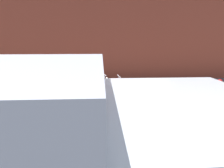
{
  "coord_description": "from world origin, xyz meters",
  "views": [
    {
      "loc": [
        -0.69,
        -6.47,
        2.4
      ],
      "look_at": [
        -0.47,
        0.44,
        0.75
      ],
      "focal_mm": 30.77,
      "sensor_mm": 36.0,
      "label": 1
    }
  ],
  "objects": [
    {
      "name": "ground_plane",
      "position": [
        0.0,
        0.0,
        0.0
      ],
      "size": [
        80.0,
        80.0,
        0.0
      ],
      "primitive_type": "plane",
      "color": "#47474C"
    },
    {
      "name": "sidewalk_slab",
      "position": [
        0.0,
        1.75,
        0.0
      ],
      "size": [
        36.0,
        3.5,
        0.01
      ],
      "primitive_type": "cube",
      "color": "#9E998E",
      "rests_on": "ground"
    },
    {
      "name": "brick_building_wall",
      "position": [
        0.0,
        5.2,
        3.08
      ],
      "size": [
        36.0,
        0.5,
        6.15
      ],
      "primitive_type": "cube",
      "color": "brown",
      "rests_on": "ground"
    },
    {
      "name": "motorcycle_purple",
      "position": [
        -1.49,
        0.79,
        0.4
      ],
      "size": [
        1.97,
        0.75,
        1.03
      ],
      "rotation": [
        0.0,
        0.0,
        0.25
      ],
      "color": "black",
      "rests_on": "ground"
    },
    {
      "name": "motorcycle_blue",
      "position": [
        0.56,
        0.69,
        0.4
      ],
      "size": [
        2.0,
        0.58,
        1.03
      ],
      "rotation": [
        0.0,
        0.0,
        3.28
      ],
      "color": "black",
      "rests_on": "ground"
    },
    {
      "name": "fire_hydrant",
      "position": [
        3.79,
        0.74,
        0.42
      ],
      "size": [
        0.22,
        0.22,
        0.84
      ],
      "color": "red",
      "rests_on": "ground"
    }
  ]
}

